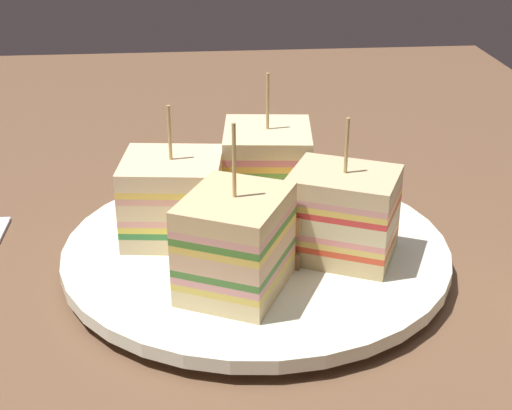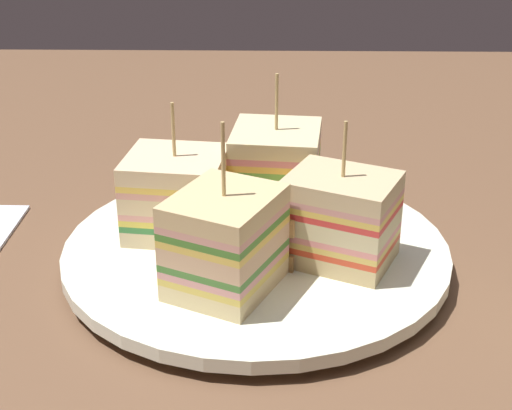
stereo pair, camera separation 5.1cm
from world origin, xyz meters
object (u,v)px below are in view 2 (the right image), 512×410
object	(u,v)px
sandwich_wedge_1	(340,219)
chip_pile	(269,229)
spoon	(329,180)
plate	(256,252)
sandwich_wedge_3	(177,194)
sandwich_wedge_2	(276,170)
sandwich_wedge_0	(225,242)

from	to	relation	value
sandwich_wedge_1	chip_pile	size ratio (longest dim) A/B	1.47
chip_pile	spoon	distance (cm)	16.04
plate	sandwich_wedge_3	world-z (taller)	sandwich_wedge_3
sandwich_wedge_2	sandwich_wedge_3	size ratio (longest dim) A/B	1.10
sandwich_wedge_0	sandwich_wedge_2	bearing A→B (deg)	10.20
sandwich_wedge_2	plate	bearing A→B (deg)	-7.44
sandwich_wedge_3	chip_pile	distance (cm)	7.12
sandwich_wedge_1	sandwich_wedge_2	distance (cm)	8.85
chip_pile	sandwich_wedge_1	bearing A→B (deg)	-107.73
sandwich_wedge_0	sandwich_wedge_1	distance (cm)	8.16
sandwich_wedge_1	sandwich_wedge_3	world-z (taller)	sandwich_wedge_1
plate	sandwich_wedge_3	distance (cm)	6.89
plate	sandwich_wedge_1	world-z (taller)	sandwich_wedge_1
sandwich_wedge_0	chip_pile	bearing A→B (deg)	-2.41
plate	sandwich_wedge_1	size ratio (longest dim) A/B	2.75
sandwich_wedge_3	spoon	world-z (taller)	sandwich_wedge_3
sandwich_wedge_3	chip_pile	xyz separation A→B (cm)	(-2.46, -6.53, -1.42)
chip_pile	spoon	world-z (taller)	chip_pile
sandwich_wedge_1	chip_pile	bearing A→B (deg)	7.01
chip_pile	spoon	size ratio (longest dim) A/B	0.54
sandwich_wedge_1	plate	bearing A→B (deg)	4.55
sandwich_wedge_3	spoon	xyz separation A→B (cm)	(12.46, -11.76, -4.17)
sandwich_wedge_1	chip_pile	distance (cm)	5.09
sandwich_wedge_0	sandwich_wedge_2	world-z (taller)	sandwich_wedge_0
spoon	plate	bearing A→B (deg)	-83.04
sandwich_wedge_0	chip_pile	size ratio (longest dim) A/B	1.64
sandwich_wedge_0	sandwich_wedge_1	world-z (taller)	sandwich_wedge_0
sandwich_wedge_0	spoon	xyz separation A→B (cm)	(19.99, -7.94, -4.41)
sandwich_wedge_1	spoon	distance (cm)	16.95
sandwich_wedge_0	sandwich_wedge_3	bearing A→B (deg)	52.53
plate	sandwich_wedge_2	xyz separation A→B (cm)	(5.75, -1.37, 3.84)
sandwich_wedge_0	sandwich_wedge_3	distance (cm)	8.45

